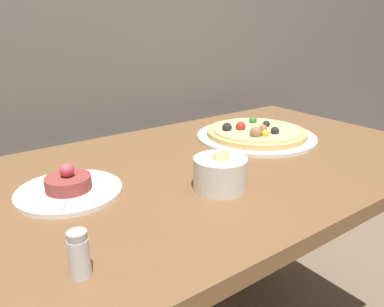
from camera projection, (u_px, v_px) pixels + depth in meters
name	position (u px, v px, depth m)	size (l,w,h in m)	color
dining_table	(198.00, 204.00, 0.98)	(1.36, 0.75, 0.78)	brown
pizza_plate	(256.00, 134.00, 1.16)	(0.37, 0.37, 0.06)	white
tartare_plate	(69.00, 188.00, 0.79)	(0.22, 0.22, 0.07)	white
small_bowl	(220.00, 172.00, 0.81)	(0.12, 0.12, 0.08)	silver
salt_shaker	(79.00, 254.00, 0.53)	(0.03, 0.03, 0.07)	silver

